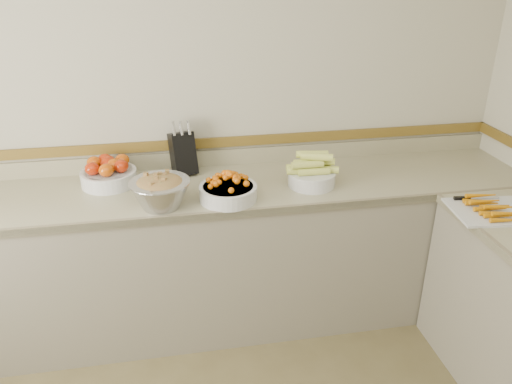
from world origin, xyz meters
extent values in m
plane|color=#ADA88F|center=(0.00, 2.00, 1.30)|extent=(4.00, 0.00, 4.00)
cube|color=gray|center=(0.00, 1.68, 0.88)|extent=(4.00, 0.65, 0.04)
cube|color=slate|center=(0.00, 1.68, 0.43)|extent=(4.00, 0.63, 0.86)
cube|color=#70654C|center=(0.00, 1.36, 0.88)|extent=(4.00, 0.02, 0.04)
cube|color=gray|center=(0.00, 1.99, 0.95)|extent=(4.00, 0.02, 0.10)
cube|color=brown|center=(0.00, 1.99, 1.05)|extent=(4.00, 0.02, 0.06)
cube|color=black|center=(0.01, 1.90, 1.02)|extent=(0.17, 0.19, 0.27)
cylinder|color=silver|center=(-0.03, 1.87, 1.18)|extent=(0.03, 0.04, 0.07)
cylinder|color=silver|center=(0.01, 1.87, 1.18)|extent=(0.03, 0.04, 0.07)
cylinder|color=silver|center=(0.06, 1.87, 1.18)|extent=(0.03, 0.04, 0.07)
cylinder|color=silver|center=(-0.03, 1.90, 1.18)|extent=(0.03, 0.04, 0.07)
cylinder|color=silver|center=(0.01, 1.90, 1.18)|extent=(0.03, 0.04, 0.07)
cylinder|color=silver|center=(0.06, 1.90, 1.18)|extent=(0.03, 0.04, 0.07)
cylinder|color=silver|center=(-0.03, 1.92, 1.18)|extent=(0.03, 0.04, 0.07)
cylinder|color=silver|center=(0.01, 1.92, 1.18)|extent=(0.03, 0.04, 0.07)
cylinder|color=silver|center=(0.06, 1.92, 1.18)|extent=(0.03, 0.04, 0.07)
cylinder|color=silver|center=(-0.41, 1.81, 0.94)|extent=(0.31, 0.31, 0.08)
torus|color=silver|center=(-0.41, 1.81, 0.98)|extent=(0.31, 0.31, 0.01)
cylinder|color=white|center=(-0.41, 1.81, 0.98)|extent=(0.27, 0.27, 0.01)
ellipsoid|color=#A22006|center=(-0.49, 1.77, 1.02)|extent=(0.08, 0.08, 0.07)
ellipsoid|color=#B24306|center=(-0.41, 1.73, 1.02)|extent=(0.08, 0.08, 0.07)
ellipsoid|color=#A22006|center=(-0.33, 1.78, 1.02)|extent=(0.08, 0.08, 0.07)
ellipsoid|color=#B24306|center=(-0.49, 1.86, 1.02)|extent=(0.08, 0.08, 0.07)
ellipsoid|color=#A22006|center=(-0.41, 1.83, 1.02)|extent=(0.08, 0.08, 0.07)
ellipsoid|color=#B24306|center=(-0.33, 1.87, 1.02)|extent=(0.08, 0.08, 0.07)
ellipsoid|color=#A22006|center=(-0.43, 1.89, 1.02)|extent=(0.08, 0.08, 0.07)
ellipsoid|color=#B24306|center=(-0.37, 1.81, 1.02)|extent=(0.08, 0.08, 0.07)
ellipsoid|color=#A22006|center=(-0.41, 1.86, 1.02)|extent=(0.08, 0.08, 0.07)
cylinder|color=silver|center=(0.23, 1.49, 0.94)|extent=(0.31, 0.31, 0.08)
torus|color=silver|center=(0.23, 1.49, 0.97)|extent=(0.31, 0.31, 0.01)
cylinder|color=white|center=(0.23, 1.49, 0.97)|extent=(0.27, 0.27, 0.01)
sphere|color=#B85106|center=(0.23, 1.52, 1.04)|extent=(0.03, 0.03, 0.03)
sphere|color=#B85106|center=(0.18, 1.45, 1.02)|extent=(0.03, 0.03, 0.03)
sphere|color=#B85106|center=(0.24, 1.50, 1.04)|extent=(0.03, 0.03, 0.03)
sphere|color=#B85106|center=(0.19, 1.46, 1.03)|extent=(0.03, 0.03, 0.03)
sphere|color=#B85106|center=(0.23, 1.39, 1.00)|extent=(0.03, 0.03, 0.03)
sphere|color=#B85106|center=(0.22, 1.50, 1.05)|extent=(0.03, 0.03, 0.03)
sphere|color=#B85106|center=(0.20, 1.52, 1.03)|extent=(0.03, 0.03, 0.03)
sphere|color=#B85106|center=(0.26, 1.53, 1.02)|extent=(0.03, 0.03, 0.03)
sphere|color=#B85106|center=(0.23, 1.49, 1.04)|extent=(0.03, 0.03, 0.03)
sphere|color=#B85106|center=(0.12, 1.52, 1.00)|extent=(0.03, 0.03, 0.03)
sphere|color=#B85106|center=(0.19, 1.46, 1.02)|extent=(0.03, 0.03, 0.03)
sphere|color=#B85106|center=(0.30, 1.47, 1.02)|extent=(0.03, 0.03, 0.03)
sphere|color=#B85106|center=(0.15, 1.47, 1.01)|extent=(0.03, 0.03, 0.03)
sphere|color=#B85106|center=(0.25, 1.51, 1.03)|extent=(0.03, 0.03, 0.03)
sphere|color=#B85106|center=(0.28, 1.54, 1.02)|extent=(0.03, 0.03, 0.03)
sphere|color=#B85106|center=(0.19, 1.48, 1.04)|extent=(0.03, 0.03, 0.03)
sphere|color=#B85106|center=(0.21, 1.47, 1.04)|extent=(0.03, 0.03, 0.03)
sphere|color=#B85106|center=(0.24, 1.51, 1.03)|extent=(0.03, 0.03, 0.03)
sphere|color=#B85106|center=(0.21, 1.51, 1.03)|extent=(0.03, 0.03, 0.03)
sphere|color=#B85106|center=(0.32, 1.51, 1.01)|extent=(0.03, 0.03, 0.03)
sphere|color=#B85106|center=(0.23, 1.50, 1.05)|extent=(0.03, 0.03, 0.03)
sphere|color=#B85106|center=(0.14, 1.53, 1.01)|extent=(0.03, 0.03, 0.03)
sphere|color=#B85106|center=(0.23, 1.49, 1.03)|extent=(0.03, 0.03, 0.03)
sphere|color=#B85106|center=(0.23, 1.60, 1.00)|extent=(0.03, 0.03, 0.03)
sphere|color=#B85106|center=(0.30, 1.55, 1.01)|extent=(0.03, 0.03, 0.03)
sphere|color=#B85106|center=(0.26, 1.50, 1.03)|extent=(0.03, 0.03, 0.03)
sphere|color=#B85106|center=(0.23, 1.46, 1.03)|extent=(0.03, 0.03, 0.03)
sphere|color=#B85106|center=(0.22, 1.49, 1.03)|extent=(0.03, 0.03, 0.03)
sphere|color=#B85106|center=(0.28, 1.52, 1.02)|extent=(0.03, 0.03, 0.03)
sphere|color=#B85106|center=(0.21, 1.51, 1.04)|extent=(0.03, 0.03, 0.03)
sphere|color=#B85106|center=(0.24, 1.51, 1.04)|extent=(0.03, 0.03, 0.03)
sphere|color=#B85106|center=(0.28, 1.57, 1.01)|extent=(0.03, 0.03, 0.03)
sphere|color=#B85106|center=(0.31, 1.54, 1.01)|extent=(0.03, 0.03, 0.03)
sphere|color=#B85106|center=(0.25, 1.52, 1.02)|extent=(0.03, 0.03, 0.03)
sphere|color=#B85106|center=(0.27, 1.50, 1.03)|extent=(0.03, 0.03, 0.03)
sphere|color=#B85106|center=(0.21, 1.47, 1.03)|extent=(0.03, 0.03, 0.03)
sphere|color=#B85106|center=(0.27, 1.45, 1.03)|extent=(0.03, 0.03, 0.03)
sphere|color=#B85106|center=(0.19, 1.44, 1.02)|extent=(0.03, 0.03, 0.03)
sphere|color=#B85106|center=(0.25, 1.51, 1.03)|extent=(0.03, 0.03, 0.03)
sphere|color=#B85106|center=(0.23, 1.43, 1.02)|extent=(0.03, 0.03, 0.03)
sphere|color=#B85106|center=(0.24, 1.50, 1.05)|extent=(0.03, 0.03, 0.03)
sphere|color=#B85106|center=(0.24, 1.49, 1.04)|extent=(0.03, 0.03, 0.03)
cylinder|color=silver|center=(0.71, 1.60, 0.94)|extent=(0.27, 0.27, 0.08)
torus|color=silver|center=(0.71, 1.60, 0.97)|extent=(0.27, 0.27, 0.01)
cylinder|color=#BCC351|center=(0.65, 1.58, 1.00)|extent=(0.18, 0.07, 0.04)
cylinder|color=#BCC351|center=(0.71, 1.56, 1.00)|extent=(0.18, 0.04, 0.04)
cylinder|color=#BCC351|center=(0.77, 1.58, 1.00)|extent=(0.18, 0.09, 0.04)
cylinder|color=#BCC351|center=(0.66, 1.63, 1.00)|extent=(0.18, 0.06, 0.04)
cylinder|color=#BCC351|center=(0.74, 1.64, 1.00)|extent=(0.18, 0.10, 0.04)
cylinder|color=#BCC351|center=(0.69, 1.60, 1.04)|extent=(0.18, 0.05, 0.04)
cylinder|color=#BCC351|center=(0.75, 1.61, 1.04)|extent=(0.18, 0.09, 0.04)
cylinder|color=#BCC351|center=(0.72, 1.62, 1.08)|extent=(0.18, 0.07, 0.04)
cylinder|color=#BCC351|center=(0.68, 1.57, 1.04)|extent=(0.18, 0.04, 0.04)
cylinder|color=#BCC351|center=(0.73, 1.58, 1.08)|extent=(0.18, 0.10, 0.04)
cylinder|color=#B2B2BA|center=(-0.12, 1.47, 0.97)|extent=(0.31, 0.31, 0.14)
torus|color=#B2B2BA|center=(-0.12, 1.47, 1.04)|extent=(0.31, 0.31, 0.01)
ellipsoid|color=maroon|center=(-0.12, 1.47, 1.03)|extent=(0.25, 0.25, 0.08)
cube|color=maroon|center=(-0.11, 1.49, 1.05)|extent=(0.02, 0.02, 0.02)
cube|color=#659C4C|center=(-0.12, 1.42, 1.06)|extent=(0.03, 0.03, 0.02)
cube|color=maroon|center=(-0.12, 1.52, 1.06)|extent=(0.02, 0.02, 0.02)
cube|color=#659C4C|center=(-0.14, 1.48, 1.05)|extent=(0.02, 0.02, 0.02)
cube|color=maroon|center=(-0.16, 1.41, 1.06)|extent=(0.03, 0.03, 0.02)
cube|color=#659C4C|center=(-0.08, 1.55, 1.06)|extent=(0.02, 0.02, 0.02)
cube|color=maroon|center=(-0.14, 1.51, 1.05)|extent=(0.03, 0.03, 0.02)
cube|color=#659C4C|center=(-0.14, 1.50, 1.07)|extent=(0.02, 0.02, 0.02)
cube|color=maroon|center=(-0.14, 1.45, 1.07)|extent=(0.02, 0.02, 0.02)
cube|color=#659C4C|center=(-0.10, 1.51, 1.06)|extent=(0.03, 0.03, 0.02)
cube|color=maroon|center=(-0.16, 1.40, 1.04)|extent=(0.03, 0.03, 0.02)
cube|color=#659C4C|center=(-0.17, 1.49, 1.05)|extent=(0.03, 0.03, 0.02)
cube|color=maroon|center=(-0.10, 1.44, 1.06)|extent=(0.03, 0.03, 0.02)
cube|color=#659C4C|center=(-0.19, 1.52, 1.06)|extent=(0.03, 0.03, 0.02)
cube|color=beige|center=(1.52, 1.11, 0.91)|extent=(0.43, 0.36, 0.01)
cone|color=#B86C06|center=(1.52, 0.98, 0.92)|extent=(0.16, 0.04, 0.02)
cone|color=#B86C06|center=(1.52, 1.01, 0.95)|extent=(0.16, 0.04, 0.02)
cone|color=#B86C06|center=(1.52, 1.03, 0.92)|extent=(0.16, 0.04, 0.02)
cone|color=#B86C06|center=(1.52, 1.05, 0.92)|extent=(0.16, 0.04, 0.02)
cone|color=#B86C06|center=(1.52, 1.08, 0.95)|extent=(0.16, 0.04, 0.02)
cone|color=#B86C06|center=(1.52, 1.10, 0.92)|extent=(0.16, 0.04, 0.02)
cone|color=#B86C06|center=(1.52, 1.12, 0.92)|extent=(0.16, 0.04, 0.02)
cone|color=#B86C06|center=(1.52, 1.15, 0.95)|extent=(0.16, 0.04, 0.02)
cone|color=#B86C06|center=(1.52, 1.17, 0.92)|extent=(0.16, 0.04, 0.02)
cone|color=#B86C06|center=(1.52, 1.19, 0.92)|extent=(0.16, 0.04, 0.02)
cone|color=#B86C06|center=(1.52, 1.22, 0.95)|extent=(0.16, 0.04, 0.02)
cube|color=silver|center=(1.55, 1.25, 0.92)|extent=(0.17, 0.05, 0.00)
cube|color=black|center=(1.43, 1.25, 0.92)|extent=(0.09, 0.03, 0.02)
camera|label=1|loc=(-0.05, -0.88, 2.06)|focal=35.00mm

